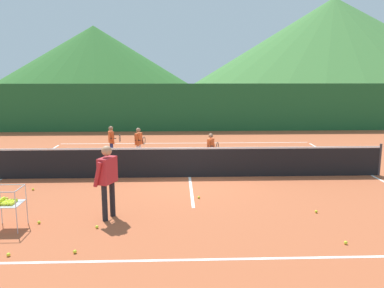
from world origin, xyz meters
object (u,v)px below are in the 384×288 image
Objects in this scene: tennis_ball_10 at (199,197)px; tennis_ball_0 at (39,222)px; tennis_ball_4 at (75,252)px; ball_cart at (7,202)px; student_2 at (211,147)px; instructor at (107,175)px; tennis_ball_2 at (97,227)px; tennis_ball_5 at (33,189)px; tennis_ball_9 at (7,198)px; tennis_ball_6 at (8,255)px; student_1 at (139,141)px; tennis_ball_3 at (346,243)px; tennis_net at (190,162)px; student_0 at (112,139)px; tennis_ball_8 at (316,211)px.

tennis_ball_0 is at bearing -155.51° from tennis_ball_10.
ball_cart is at bearing 143.99° from tennis_ball_4.
student_2 is 7.29m from ball_cart.
instructor is 24.88× the size of tennis_ball_2.
instructor is 2.14m from ball_cart.
tennis_ball_5 is 0.91m from tennis_ball_9.
tennis_ball_0 and tennis_ball_6 have the same top height.
ball_cart is (-2.13, -6.65, -0.18)m from student_1.
tennis_ball_3 is 1.00× the size of tennis_ball_4.
tennis_ball_6 is (-0.00, -1.56, 0.00)m from tennis_ball_0.
instructor reaches higher than tennis_ball_5.
tennis_ball_3 is at bearing -60.89° from tennis_net.
tennis_ball_0 is 3.99m from tennis_ball_10.
tennis_ball_2 is at bearing -2.19° from ball_cart.
tennis_ball_0 is at bearing 23.54° from ball_cart.
student_1 is 18.61× the size of tennis_ball_3.
student_2 is (3.77, -1.56, -0.04)m from student_0.
student_0 is 7.12m from ball_cart.
tennis_ball_9 is (-7.79, 1.28, 0.00)m from tennis_ball_8.
student_1 reaches higher than tennis_ball_9.
tennis_ball_0 is 1.00× the size of tennis_ball_5.
tennis_net reaches higher than tennis_ball_0.
student_0 is 18.93× the size of tennis_ball_9.
instructor is 1.34× the size of student_1.
tennis_net is 10.29× the size of student_2.
ball_cart is at bearing -165.18° from instructor.
tennis_ball_2 and tennis_ball_10 have the same top height.
student_0 reaches higher than tennis_ball_3.
tennis_ball_2 and tennis_ball_6 have the same top height.
student_1 is 5.61m from tennis_ball_9.
tennis_ball_3 and tennis_ball_9 have the same top height.
instructor is at bearing -90.96° from student_1.
tennis_ball_2 is 1.83m from tennis_ball_6.
tennis_ball_5 is (-2.54, 2.27, -0.98)m from instructor.
ball_cart is 2.90m from tennis_ball_5.
tennis_ball_10 is at bearing -99.95° from student_2.
tennis_ball_8 is (5.03, 0.76, 0.00)m from tennis_ball_2.
tennis_net is 4.51m from tennis_ball_8.
student_1 is at bearing 156.23° from student_2.
tennis_ball_5 is 4.77m from tennis_ball_10.
tennis_ball_0 is at bearing 89.87° from tennis_ball_6.
student_2 is at bearing 50.91° from tennis_ball_0.
tennis_ball_6 is (-1.59, -7.98, -0.73)m from student_1.
tennis_ball_4 is 4.62m from tennis_ball_5.
student_0 reaches higher than ball_cart.
tennis_ball_8 is (5.87, -6.34, -0.74)m from student_0.
student_1 reaches higher than tennis_ball_6.
tennis_ball_2 is 3.74m from tennis_ball_5.
student_2 is at bearing 113.78° from tennis_ball_8.
student_2 is 5.27m from tennis_ball_8.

